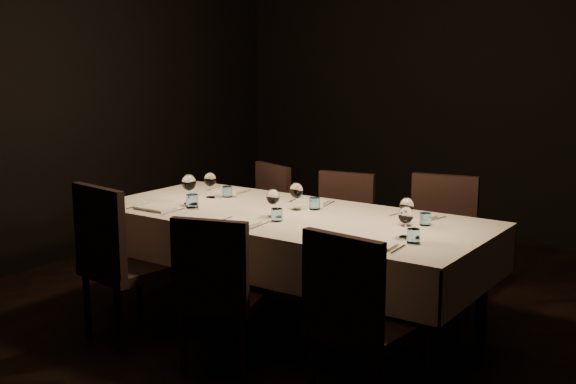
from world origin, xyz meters
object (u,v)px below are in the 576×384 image
Objects in this scene: chair_near_center at (218,287)px; chair_far_left at (262,216)px; chair_near_left at (118,256)px; chair_near_right at (355,315)px; dining_table at (288,225)px; chair_far_right at (440,239)px; chair_far_center at (341,228)px.

chair_far_left is (-0.85, 1.54, 0.00)m from chair_near_center.
chair_near_right is (1.64, 0.00, -0.03)m from chair_near_left.
dining_table is at bearing -32.95° from chair_near_right.
chair_near_left is at bearing -17.12° from chair_near_center.
chair_near_left is 1.64m from chair_near_right.
chair_far_left is at bearing 170.86° from chair_far_right.
chair_near_center is 0.85m from chair_near_right.
chair_near_left reaches higher than chair_near_right.
chair_far_right is at bearing -123.55° from chair_near_left.
chair_near_right reaches higher than dining_table.
chair_far_left is (-0.80, 0.79, -0.19)m from dining_table.
chair_far_center is at bearing -50.99° from chair_near_right.
chair_far_center is at bearing -101.62° from chair_near_center.
dining_table is 2.83× the size of chair_far_center.
chair_near_left is at bearing -134.82° from dining_table.
chair_near_right is at bearing -21.54° from chair_far_left.
chair_near_left reaches higher than chair_far_center.
chair_far_left is at bearing 135.08° from dining_table.
chair_near_left reaches higher than dining_table.
chair_near_right is at bearing -66.07° from chair_far_center.
chair_near_right is 2.29m from chair_far_left.
chair_far_right reaches higher than dining_table.
chair_near_center is 1.76m from chair_far_left.
chair_near_left reaches higher than chair_far_right.
chair_near_left is (-0.74, -0.74, -0.15)m from dining_table.
chair_far_right is at bearing 22.29° from chair_far_left.
dining_table is at bearing -92.47° from chair_far_center.
chair_near_left is 1.10× the size of chair_far_center.
chair_near_center is at bearing -122.01° from chair_far_right.
chair_far_center is (0.71, 0.02, -0.00)m from chair_far_left.
dining_table is 0.84m from chair_far_center.
chair_far_left is at bearing -77.99° from chair_near_center.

